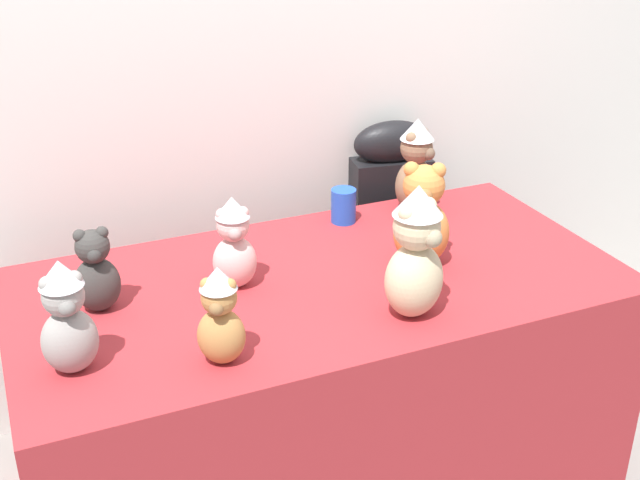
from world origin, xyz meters
name	(u,v)px	position (x,y,z in m)	size (l,w,h in m)	color
wall_back	(236,27)	(0.00, 0.92, 1.30)	(7.00, 0.08, 2.60)	silver
display_table	(320,386)	(0.00, 0.25, 0.36)	(1.69, 0.85, 0.73)	maroon
instrument_case	(388,245)	(0.51, 0.80, 0.49)	(0.29, 0.16, 0.96)	black
teddy_bear_charcoal	(96,273)	(-0.59, 0.32, 0.84)	(0.12, 0.11, 0.23)	#383533
teddy_bear_mocha	(416,166)	(0.47, 0.57, 0.88)	(0.18, 0.17, 0.31)	#7F6047
teddy_bear_sand	(416,254)	(0.14, -0.02, 0.90)	(0.20, 0.18, 0.36)	#CCB78E
teddy_bear_ginger	(422,218)	(0.30, 0.22, 0.87)	(0.20, 0.20, 0.31)	#D17F3D
teddy_bear_blush	(234,244)	(-0.23, 0.30, 0.86)	(0.14, 0.12, 0.26)	beige
teddy_bear_caramel	(220,317)	(-0.37, -0.03, 0.85)	(0.14, 0.14, 0.25)	#B27A42
teddy_bear_ash	(67,319)	(-0.69, 0.07, 0.87)	(0.13, 0.12, 0.28)	gray
party_cup_blue	(344,206)	(0.22, 0.58, 0.78)	(0.08, 0.08, 0.11)	blue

